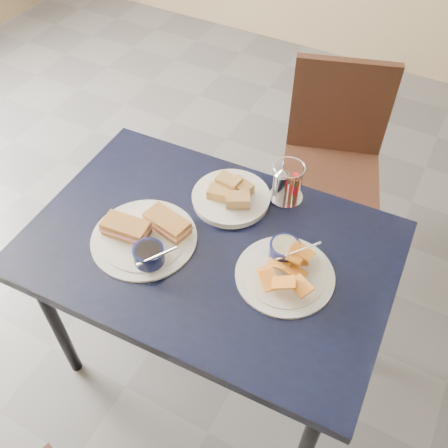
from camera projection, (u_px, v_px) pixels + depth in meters
The scene contains 7 objects.
ground at pixel (245, 364), 2.05m from camera, with size 6.00×6.00×0.00m, color #4E4E52.
dining_table at pixel (210, 260), 1.56m from camera, with size 1.13×0.78×0.75m.
chair_far at pixel (339, 152), 2.16m from camera, with size 0.52×0.51×0.88m.
sandwich_plate at pixel (146, 236), 1.50m from camera, with size 0.33×0.32×0.12m.
plantain_plate at pixel (285, 266), 1.43m from camera, with size 0.29×0.29×0.12m.
bread_basket at pixel (231, 196), 1.61m from camera, with size 0.25×0.25×0.07m.
condiment_caddy at pixel (286, 184), 1.60m from camera, with size 0.11×0.11×0.14m.
Camera 1 is at (0.36, -0.86, 1.92)m, focal length 40.00 mm.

